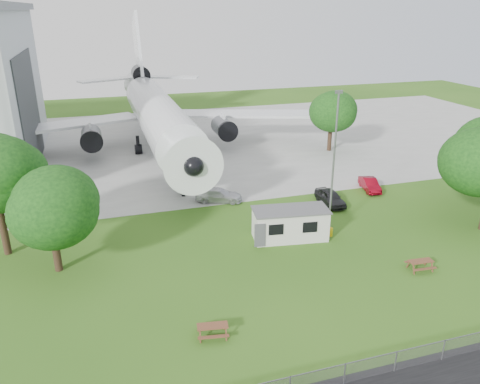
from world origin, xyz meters
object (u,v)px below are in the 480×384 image
object	(u,v)px
site_cabin	(290,224)
picnic_west	(213,336)
airliner	(156,111)
picnic_east	(419,270)

from	to	relation	value
site_cabin	picnic_west	distance (m)	13.91
airliner	picnic_east	world-z (taller)	airliner
site_cabin	picnic_west	xyz separation A→B (m)	(-9.24, -10.32, -1.31)
airliner	picnic_west	bearing A→B (deg)	-93.57
picnic_west	picnic_east	distance (m)	16.59
airliner	picnic_east	size ratio (longest dim) A/B	26.52
site_cabin	airliner	bearing A→B (deg)	102.93
airliner	site_cabin	world-z (taller)	airliner
picnic_east	picnic_west	bearing A→B (deg)	-166.23
picnic_west	picnic_east	bearing A→B (deg)	18.77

